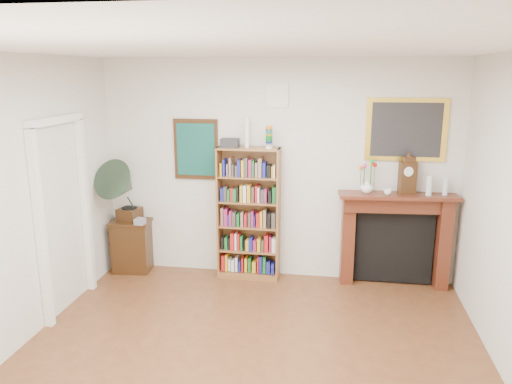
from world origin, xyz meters
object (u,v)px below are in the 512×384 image
at_px(gramophone, 123,187).
at_px(side_cabinet, 132,246).
at_px(teacup, 388,192).
at_px(bottle_right, 446,187).
at_px(bookshelf, 249,207).
at_px(mantel_clock, 407,176).
at_px(bottle_left, 429,186).
at_px(fireplace, 395,231).
at_px(cd_stack, 140,221).
at_px(flower_vase, 367,186).

bearing_deg(gramophone, side_cabinet, 93.06).
bearing_deg(gramophone, teacup, 13.84).
bearing_deg(bottle_right, bookshelf, -179.45).
distance_m(mantel_clock, bottle_left, 0.27).
bearing_deg(fireplace, gramophone, 179.29).
xyz_separation_m(bookshelf, teacup, (1.70, -0.06, 0.28)).
bearing_deg(bottle_left, side_cabinet, -179.55).
height_order(fireplace, mantel_clock, mantel_clock).
xyz_separation_m(bookshelf, bottle_right, (2.37, 0.02, 0.34)).
bearing_deg(gramophone, fireplace, 15.80).
height_order(bookshelf, gramophone, bookshelf).
height_order(cd_stack, teacup, teacup).
relative_size(gramophone, teacup, 9.02).
height_order(teacup, bottle_right, bottle_right).
height_order(teacup, bottle_left, bottle_left).
height_order(cd_stack, bottle_left, bottle_left).
bearing_deg(bottle_right, fireplace, 176.34).
height_order(bookshelf, side_cabinet, bookshelf).
height_order(side_cabinet, bottle_left, bottle_left).
xyz_separation_m(side_cabinet, bottle_left, (3.76, 0.03, 0.96)).
height_order(cd_stack, mantel_clock, mantel_clock).
relative_size(side_cabinet, fireplace, 0.49).
bearing_deg(fireplace, mantel_clock, -29.99).
bearing_deg(cd_stack, bookshelf, 7.11).
distance_m(bottle_left, bottle_right, 0.20).
bearing_deg(flower_vase, gramophone, -176.96).
xyz_separation_m(cd_stack, bottle_right, (3.77, 0.20, 0.55)).
relative_size(mantel_clock, bottle_left, 1.90).
xyz_separation_m(bookshelf, fireplace, (1.83, 0.06, -0.25)).
bearing_deg(mantel_clock, bottle_left, -23.51).
bearing_deg(bottle_right, side_cabinet, -179.00).
distance_m(fireplace, bottle_right, 0.80).
bearing_deg(teacup, mantel_clock, 18.84).
distance_m(side_cabinet, bottle_left, 3.88).
relative_size(fireplace, flower_vase, 9.14).
xyz_separation_m(mantel_clock, flower_vase, (-0.47, -0.01, -0.14)).
bearing_deg(bookshelf, bottle_right, 1.33).
bearing_deg(bottle_left, cd_stack, -177.47).
bearing_deg(flower_vase, mantel_clock, 1.52).
xyz_separation_m(side_cabinet, fireplace, (3.42, 0.10, 0.35)).
bearing_deg(teacup, bottle_right, 7.37).
bearing_deg(gramophone, mantel_clock, 14.98).
relative_size(flower_vase, bottle_right, 0.78).
distance_m(fireplace, mantel_clock, 0.72).
bearing_deg(bottle_left, gramophone, -177.79).
bearing_deg(bottle_left, bottle_right, 11.42).
height_order(fireplace, bottle_right, bottle_right).
distance_m(side_cabinet, gramophone, 0.85).
bearing_deg(teacup, flower_vase, 165.23).
height_order(fireplace, gramophone, gramophone).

